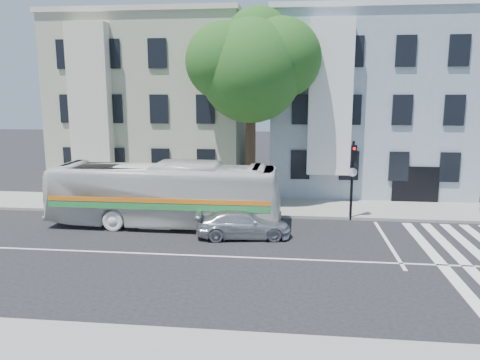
# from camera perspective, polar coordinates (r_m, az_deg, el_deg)

# --- Properties ---
(ground) EXTENTS (120.00, 120.00, 0.00)m
(ground) POSITION_cam_1_polar(r_m,az_deg,el_deg) (18.63, -1.13, -9.36)
(ground) COLOR black
(ground) RESTS_ON ground
(sidewalk_far) EXTENTS (80.00, 4.00, 0.15)m
(sidewalk_far) POSITION_cam_1_polar(r_m,az_deg,el_deg) (26.23, 1.17, -3.25)
(sidewalk_far) COLOR gray
(sidewalk_far) RESTS_ON ground
(building_left) EXTENTS (12.00, 10.00, 11.00)m
(building_left) POSITION_cam_1_polar(r_m,az_deg,el_deg) (33.68, -9.76, 9.01)
(building_left) COLOR #AAAF93
(building_left) RESTS_ON ground
(building_right) EXTENTS (12.00, 10.00, 11.00)m
(building_right) POSITION_cam_1_polar(r_m,az_deg,el_deg) (32.70, 14.83, 8.77)
(building_right) COLOR #8B9DA6
(building_right) RESTS_ON ground
(street_tree) EXTENTS (7.30, 5.90, 11.10)m
(street_tree) POSITION_cam_1_polar(r_m,az_deg,el_deg) (26.23, 1.52, 13.83)
(street_tree) COLOR #2D2116
(street_tree) RESTS_ON ground
(bus) EXTENTS (2.73, 11.18, 3.11)m
(bus) POSITION_cam_1_polar(r_m,az_deg,el_deg) (22.74, -9.20, -1.73)
(bus) COLOR silver
(bus) RESTS_ON ground
(sedan) EXTENTS (2.27, 4.40, 1.22)m
(sedan) POSITION_cam_1_polar(r_m,az_deg,el_deg) (20.87, 0.39, -5.38)
(sedan) COLOR silver
(sedan) RESTS_ON ground
(hedge) EXTENTS (8.46, 2.81, 0.70)m
(hedge) POSITION_cam_1_polar(r_m,az_deg,el_deg) (25.66, -12.03, -2.82)
(hedge) COLOR #356420
(hedge) RESTS_ON sidewalk_far
(traffic_signal) EXTENTS (0.42, 0.52, 4.01)m
(traffic_signal) POSITION_cam_1_polar(r_m,az_deg,el_deg) (23.79, 13.58, 1.20)
(traffic_signal) COLOR black
(traffic_signal) RESTS_ON ground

